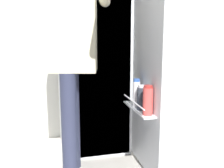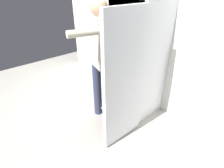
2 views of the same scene
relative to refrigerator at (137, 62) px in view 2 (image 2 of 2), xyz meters
The scene contains 4 objects.
ground_plane 0.95m from the refrigerator, 92.99° to the right, with size 5.86×5.86×0.00m, color #B7B2A8.
kitchen_wall 0.59m from the refrigerator, 93.74° to the left, with size 4.40×0.10×2.51m, color silver.
refrigerator is the anchor object (origin of this frame).
person 0.51m from the refrigerator, 123.12° to the right, with size 0.54×0.77×1.62m.
Camera 2 is at (1.51, -1.25, 1.77)m, focal length 28.34 mm.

